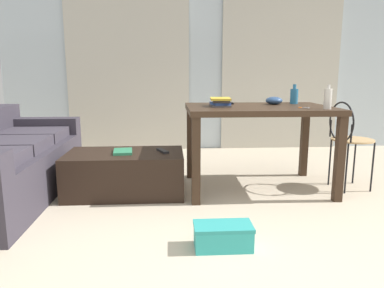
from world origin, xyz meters
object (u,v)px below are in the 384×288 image
(wire_chair, at_px, (347,134))
(book_stack, at_px, (221,102))
(bottle_far, at_px, (294,96))
(coffee_table, at_px, (125,173))
(couch, at_px, (0,165))
(bottle_near, at_px, (328,99))
(tv_remote_primary, at_px, (163,151))
(shoebox, at_px, (223,236))
(bowl, at_px, (274,101))
(craft_table, at_px, (258,117))
(scissors, at_px, (303,108))
(magazine, at_px, (123,152))
(tv_remote_on_table, at_px, (228,103))

(wire_chair, height_order, book_stack, book_stack)
(wire_chair, height_order, bottle_far, bottle_far)
(coffee_table, distance_m, book_stack, 1.08)
(couch, xyz_separation_m, wire_chair, (3.12, 0.08, 0.22))
(bottle_near, height_order, tv_remote_primary, bottle_near)
(shoebox, bearing_deg, bowl, 63.42)
(bottle_far, bearing_deg, craft_table, -149.83)
(book_stack, bearing_deg, craft_table, -1.28)
(scissors, bearing_deg, bowl, 110.33)
(bowl, height_order, shoebox, bowl)
(magazine, bearing_deg, wire_chair, -4.92)
(tv_remote_on_table, bearing_deg, scissors, -51.64)
(bottle_near, relative_size, bottle_far, 1.06)
(bottle_near, bearing_deg, tv_remote_on_table, 141.31)
(bottle_far, height_order, bowl, bottle_far)
(bottle_near, distance_m, book_stack, 0.92)
(couch, relative_size, bowl, 12.29)
(coffee_table, height_order, wire_chair, wire_chair)
(bottle_far, bearing_deg, bottle_near, -80.52)
(coffee_table, relative_size, tv_remote_on_table, 6.68)
(wire_chair, height_order, scissors, wire_chair)
(coffee_table, bearing_deg, bottle_near, -7.90)
(bowl, height_order, book_stack, book_stack)
(bowl, relative_size, tv_remote_on_table, 1.04)
(magazine, bearing_deg, bottle_far, 5.73)
(book_stack, xyz_separation_m, tv_remote_primary, (-0.54, -0.08, -0.44))
(couch, distance_m, wire_chair, 3.13)
(bottle_near, bearing_deg, bowl, 121.49)
(craft_table, distance_m, bottle_near, 0.63)
(craft_table, distance_m, bowl, 0.30)
(coffee_table, distance_m, shoebox, 1.34)
(coffee_table, distance_m, craft_table, 1.33)
(book_stack, bearing_deg, scissors, -16.87)
(wire_chair, distance_m, tv_remote_on_table, 1.15)
(couch, height_order, book_stack, book_stack)
(wire_chair, relative_size, magazine, 3.50)
(couch, distance_m, magazine, 1.06)
(shoebox, bearing_deg, scissors, 50.03)
(tv_remote_primary, relative_size, magazine, 0.79)
(couch, distance_m, bottle_near, 2.87)
(tv_remote_primary, bearing_deg, magazine, 159.68)
(magazine, bearing_deg, shoebox, -61.58)
(scissors, distance_m, tv_remote_primary, 1.30)
(magazine, height_order, shoebox, magazine)
(bottle_far, distance_m, scissors, 0.45)
(coffee_table, xyz_separation_m, tv_remote_on_table, (0.99, 0.35, 0.60))
(coffee_table, height_order, shoebox, coffee_table)
(bottle_far, relative_size, tv_remote_on_table, 1.23)
(magazine, bearing_deg, bottle_near, -13.10)
(coffee_table, relative_size, bottle_far, 5.44)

